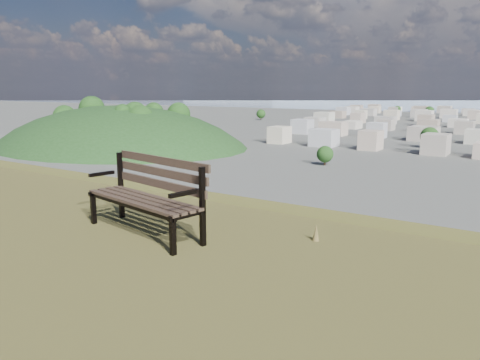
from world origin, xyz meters
The scene contains 2 objects.
park_bench centered at (0.68, 2.42, 25.49)m, with size 1.72×0.83×0.86m.
green_wooded_hill centered at (-162.60, 148.88, 0.11)m, with size 145.99×116.80×73.00m.
Camera 1 is at (4.40, -1.33, 26.64)m, focal length 35.00 mm.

